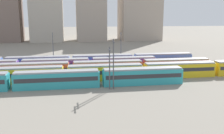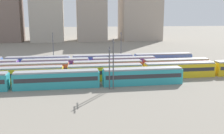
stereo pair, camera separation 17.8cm
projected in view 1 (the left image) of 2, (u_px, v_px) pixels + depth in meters
The scene contains 12 objects.
ground_plane at pixel (0, 79), 62.60m from camera, with size 600.00×600.00×0.00m, color gray.
train_track_0 at pixel (57, 79), 54.43m from camera, with size 55.80×3.06×3.75m.
train_track_1 at pixel (105, 72), 61.21m from camera, with size 93.60×3.06×3.75m.
train_track_2 at pixel (71, 69), 64.97m from camera, with size 74.70×3.06×3.75m.
train_track_3 at pixel (56, 65), 69.36m from camera, with size 55.80×3.06×3.75m.
train_track_4 at pixel (71, 62), 75.04m from camera, with size 74.70×3.06×3.75m.
catenary_pole_0 at pixel (113, 62), 52.70m from camera, with size 0.24×3.20×10.61m.
catenary_pole_1 at pixel (121, 47), 79.37m from camera, with size 0.24×3.20×10.35m.
catenary_pole_2 at pixel (110, 66), 52.76m from camera, with size 0.24×3.20×8.99m.
catenary_pole_3 at pixel (53, 48), 76.60m from camera, with size 0.24×3.20×10.31m.
distant_building_2 at pixel (46, 7), 151.14m from camera, with size 18.81×19.12×40.48m, color #B2A899.
distant_building_4 at pixel (139, 6), 159.96m from camera, with size 24.27×21.10×42.07m, color #A89989.
Camera 1 is at (17.55, -54.05, 15.21)m, focal length 40.84 mm.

